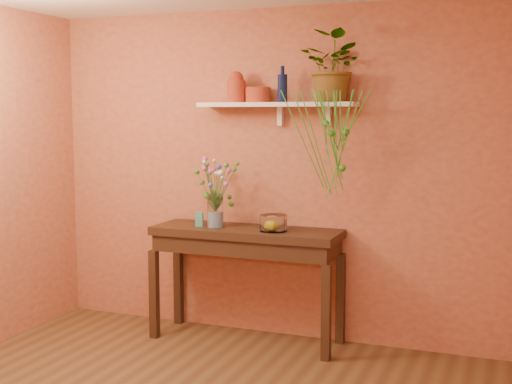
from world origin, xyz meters
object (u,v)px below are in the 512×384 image
(sideboard, at_px, (246,245))
(bouquet, at_px, (215,179))
(glass_vase, at_px, (215,213))
(glass_bowl, at_px, (273,224))
(spider_plant, at_px, (335,67))
(blue_bottle, at_px, (282,88))
(terracotta_jug, at_px, (236,88))

(sideboard, bearing_deg, bouquet, -173.27)
(bouquet, bearing_deg, sideboard, 6.73)
(sideboard, relative_size, bouquet, 3.49)
(glass_vase, bearing_deg, glass_bowl, -0.22)
(glass_vase, height_order, bouquet, bouquet)
(sideboard, distance_m, bouquet, 0.59)
(sideboard, bearing_deg, glass_bowl, -11.22)
(sideboard, relative_size, spider_plant, 2.87)
(bouquet, xyz_separation_m, glass_bowl, (0.51, -0.02, -0.34))
(spider_plant, relative_size, glass_vase, 1.99)
(blue_bottle, xyz_separation_m, spider_plant, (0.42, -0.00, 0.15))
(sideboard, height_order, spider_plant, spider_plant)
(blue_bottle, distance_m, spider_plant, 0.45)
(sideboard, distance_m, glass_vase, 0.36)
(blue_bottle, height_order, bouquet, blue_bottle)
(terracotta_jug, distance_m, blue_bottle, 0.40)
(glass_vase, xyz_separation_m, glass_bowl, (0.50, -0.00, -0.05))
(spider_plant, bearing_deg, blue_bottle, 179.68)
(sideboard, xyz_separation_m, terracotta_jug, (-0.13, 0.12, 1.26))
(blue_bottle, relative_size, bouquet, 0.64)
(terracotta_jug, distance_m, glass_vase, 1.03)
(glass_vase, relative_size, glass_bowl, 1.26)
(sideboard, relative_size, glass_vase, 5.71)
(spider_plant, xyz_separation_m, glass_vase, (-0.94, -0.16, -1.16))
(glass_vase, height_order, glass_bowl, glass_vase)
(terracotta_jug, relative_size, glass_vase, 0.93)
(terracotta_jug, distance_m, spider_plant, 0.83)
(terracotta_jug, relative_size, spider_plant, 0.47)
(terracotta_jug, height_order, glass_vase, terracotta_jug)
(blue_bottle, relative_size, glass_vase, 1.05)
(spider_plant, distance_m, glass_vase, 1.50)
(blue_bottle, bearing_deg, glass_bowl, -94.24)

